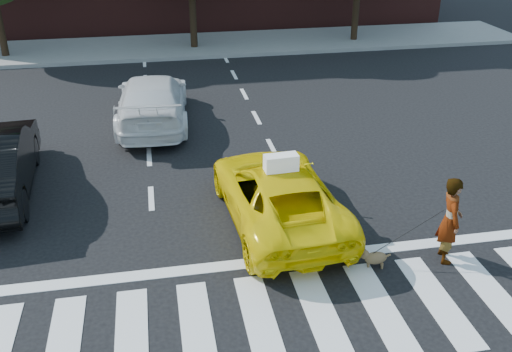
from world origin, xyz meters
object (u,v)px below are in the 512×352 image
(taxi, at_px, (278,194))
(dog, at_px, (373,257))
(white_suv, at_px, (152,100))
(woman, at_px, (450,220))

(taxi, distance_m, dog, 2.35)
(dog, bearing_deg, taxi, 142.32)
(white_suv, relative_size, woman, 2.89)
(taxi, height_order, dog, taxi)
(taxi, bearing_deg, dog, 122.04)
(taxi, relative_size, woman, 2.70)
(woman, distance_m, dog, 1.52)
(white_suv, relative_size, dog, 8.41)
(dog, bearing_deg, woman, 16.32)
(white_suv, bearing_deg, dog, 118.39)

